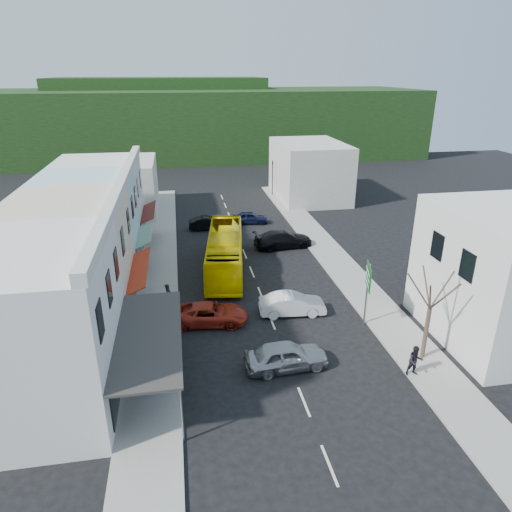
{
  "coord_description": "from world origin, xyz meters",
  "views": [
    {
      "loc": [
        -5.46,
        -25.57,
        15.28
      ],
      "look_at": [
        0.0,
        6.0,
        2.2
      ],
      "focal_mm": 32.0,
      "sensor_mm": 36.0,
      "label": 1
    }
  ],
  "objects_px": {
    "direction_sign": "(367,295)",
    "pedestrian_right": "(415,361)",
    "car_red": "(210,313)",
    "car_white": "(292,305)",
    "bus": "(225,252)",
    "street_tree": "(430,309)",
    "pedestrian_left": "(168,296)",
    "car_silver": "(286,357)",
    "traffic_signal": "(272,178)"
  },
  "relations": [
    {
      "from": "bus",
      "to": "street_tree",
      "type": "xyz_separation_m",
      "value": [
        9.66,
        -14.46,
        1.7
      ]
    },
    {
      "from": "bus",
      "to": "car_silver",
      "type": "bearing_deg",
      "value": -74.88
    },
    {
      "from": "pedestrian_left",
      "to": "traffic_signal",
      "type": "height_order",
      "value": "traffic_signal"
    },
    {
      "from": "pedestrian_right",
      "to": "street_tree",
      "type": "height_order",
      "value": "street_tree"
    },
    {
      "from": "pedestrian_left",
      "to": "car_silver",
      "type": "bearing_deg",
      "value": -126.0
    },
    {
      "from": "car_red",
      "to": "direction_sign",
      "type": "distance_m",
      "value": 10.08
    },
    {
      "from": "car_white",
      "to": "street_tree",
      "type": "distance_m",
      "value": 9.11
    },
    {
      "from": "car_silver",
      "to": "traffic_signal",
      "type": "relative_size",
      "value": 0.95
    },
    {
      "from": "pedestrian_right",
      "to": "direction_sign",
      "type": "relative_size",
      "value": 0.4
    },
    {
      "from": "pedestrian_left",
      "to": "direction_sign",
      "type": "xyz_separation_m",
      "value": [
        12.42,
        -4.29,
        1.13
      ]
    },
    {
      "from": "bus",
      "to": "car_white",
      "type": "height_order",
      "value": "bus"
    },
    {
      "from": "pedestrian_right",
      "to": "car_silver",
      "type": "bearing_deg",
      "value": 167.29
    },
    {
      "from": "car_silver",
      "to": "car_white",
      "type": "xyz_separation_m",
      "value": [
        1.79,
        5.81,
        0.0
      ]
    },
    {
      "from": "car_white",
      "to": "pedestrian_right",
      "type": "bearing_deg",
      "value": -144.27
    },
    {
      "from": "direction_sign",
      "to": "car_silver",
      "type": "bearing_deg",
      "value": -133.13
    },
    {
      "from": "car_red",
      "to": "street_tree",
      "type": "relative_size",
      "value": 0.71
    },
    {
      "from": "car_white",
      "to": "pedestrian_left",
      "type": "bearing_deg",
      "value": 79.68
    },
    {
      "from": "car_white",
      "to": "bus",
      "type": "bearing_deg",
      "value": 28.18
    },
    {
      "from": "car_silver",
      "to": "direction_sign",
      "type": "height_order",
      "value": "direction_sign"
    },
    {
      "from": "direction_sign",
      "to": "car_red",
      "type": "bearing_deg",
      "value": -175.31
    },
    {
      "from": "direction_sign",
      "to": "pedestrian_right",
      "type": "bearing_deg",
      "value": -69.21
    },
    {
      "from": "bus",
      "to": "car_silver",
      "type": "distance_m",
      "value": 14.1
    },
    {
      "from": "car_silver",
      "to": "street_tree",
      "type": "height_order",
      "value": "street_tree"
    },
    {
      "from": "bus",
      "to": "pedestrian_left",
      "type": "distance_m",
      "value": 7.57
    },
    {
      "from": "car_white",
      "to": "car_red",
      "type": "height_order",
      "value": "same"
    },
    {
      "from": "car_silver",
      "to": "street_tree",
      "type": "distance_m",
      "value": 8.26
    },
    {
      "from": "bus",
      "to": "traffic_signal",
      "type": "distance_m",
      "value": 24.44
    },
    {
      "from": "car_silver",
      "to": "car_red",
      "type": "relative_size",
      "value": 0.96
    },
    {
      "from": "bus",
      "to": "traffic_signal",
      "type": "xyz_separation_m",
      "value": [
        8.66,
        22.84,
        0.76
      ]
    },
    {
      "from": "pedestrian_left",
      "to": "street_tree",
      "type": "bearing_deg",
      "value": -105.5
    },
    {
      "from": "car_red",
      "to": "pedestrian_right",
      "type": "bearing_deg",
      "value": -119.15
    },
    {
      "from": "car_silver",
      "to": "traffic_signal",
      "type": "bearing_deg",
      "value": -14.12
    },
    {
      "from": "car_silver",
      "to": "direction_sign",
      "type": "bearing_deg",
      "value": -62.42
    },
    {
      "from": "car_white",
      "to": "direction_sign",
      "type": "xyz_separation_m",
      "value": [
        4.25,
        -2.16,
        1.43
      ]
    },
    {
      "from": "pedestrian_right",
      "to": "pedestrian_left",
      "type": "bearing_deg",
      "value": 146.51
    },
    {
      "from": "pedestrian_right",
      "to": "car_red",
      "type": "bearing_deg",
      "value": 147.84
    },
    {
      "from": "bus",
      "to": "traffic_signal",
      "type": "bearing_deg",
      "value": 76.92
    },
    {
      "from": "car_white",
      "to": "car_red",
      "type": "relative_size",
      "value": 0.96
    },
    {
      "from": "street_tree",
      "to": "car_silver",
      "type": "bearing_deg",
      "value": 176.32
    },
    {
      "from": "pedestrian_left",
      "to": "direction_sign",
      "type": "bearing_deg",
      "value": -93.85
    },
    {
      "from": "street_tree",
      "to": "traffic_signal",
      "type": "height_order",
      "value": "street_tree"
    },
    {
      "from": "car_red",
      "to": "street_tree",
      "type": "distance_m",
      "value": 13.33
    },
    {
      "from": "bus",
      "to": "car_silver",
      "type": "height_order",
      "value": "bus"
    },
    {
      "from": "bus",
      "to": "car_white",
      "type": "relative_size",
      "value": 2.64
    },
    {
      "from": "pedestrian_left",
      "to": "pedestrian_right",
      "type": "distance_m",
      "value": 16.28
    },
    {
      "from": "bus",
      "to": "car_red",
      "type": "height_order",
      "value": "bus"
    },
    {
      "from": "car_silver",
      "to": "pedestrian_right",
      "type": "height_order",
      "value": "pedestrian_right"
    },
    {
      "from": "street_tree",
      "to": "bus",
      "type": "bearing_deg",
      "value": 123.74
    },
    {
      "from": "car_white",
      "to": "traffic_signal",
      "type": "xyz_separation_m",
      "value": [
        5.05,
        30.98,
        1.61
      ]
    },
    {
      "from": "pedestrian_left",
      "to": "street_tree",
      "type": "distance_m",
      "value": 16.7
    }
  ]
}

